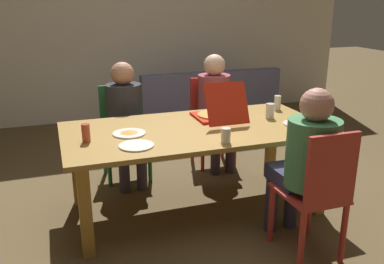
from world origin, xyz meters
name	(u,v)px	position (x,y,z in m)	size (l,w,h in m)	color
ground_plane	(196,208)	(0.00, 0.00, 0.00)	(20.00, 20.00, 0.00)	brown
back_wall	(123,24)	(0.00, 3.14, 1.39)	(7.13, 0.12, 2.78)	silver
dining_table	(196,138)	(0.00, 0.00, 0.64)	(2.14, 1.06, 0.73)	olive
chair_0	(317,192)	(0.52, -0.95, 0.51)	(0.39, 0.46, 0.95)	#AA2F27
person_0	(307,157)	(0.52, -0.80, 0.71)	(0.35, 0.56, 1.20)	#2F2E4A
chair_1	(211,116)	(0.52, 0.99, 0.52)	(0.42, 0.38, 0.93)	red
person_1	(216,102)	(0.52, 0.86, 0.71)	(0.33, 0.49, 1.20)	#3B2C3F
chair_2	(124,126)	(-0.44, 0.94, 0.52)	(0.45, 0.40, 0.92)	#256537
person_2	(125,113)	(-0.44, 0.80, 0.69)	(0.34, 0.54, 1.17)	#3D3346
pizza_box_0	(217,114)	(0.26, 0.17, 0.78)	(0.36, 0.50, 0.35)	red
plate_0	(129,133)	(-0.55, 0.01, 0.74)	(0.26, 0.26, 0.03)	white
plate_1	(297,123)	(0.83, -0.20, 0.74)	(0.24, 0.24, 0.03)	white
plate_2	(136,146)	(-0.55, -0.29, 0.74)	(0.25, 0.25, 0.01)	white
drinking_glass_0	(277,103)	(0.92, 0.29, 0.80)	(0.06, 0.06, 0.14)	silver
drinking_glass_1	(226,135)	(0.08, -0.42, 0.79)	(0.07, 0.07, 0.11)	silver
drinking_glass_2	(86,133)	(-0.88, -0.07, 0.80)	(0.06, 0.06, 0.14)	#BB4735
drinking_glass_3	(270,111)	(0.71, 0.05, 0.80)	(0.07, 0.07, 0.13)	silver
couch	(205,104)	(1.00, 2.42, 0.28)	(1.99, 0.81, 0.79)	slate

